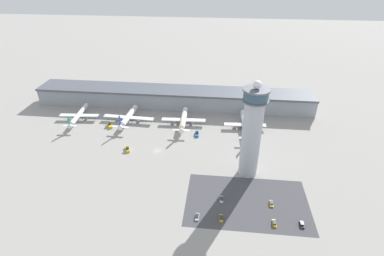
# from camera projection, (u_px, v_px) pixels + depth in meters

# --- Properties ---
(ground_plane) EXTENTS (1000.00, 1000.00, 0.00)m
(ground_plane) POSITION_uv_depth(u_px,v_px,m) (157.00, 151.00, 198.61)
(ground_plane) COLOR gray
(terminal_building) EXTENTS (231.69, 25.00, 15.00)m
(terminal_building) POSITION_uv_depth(u_px,v_px,m) (174.00, 97.00, 255.17)
(terminal_building) COLOR #9399A3
(terminal_building) RESTS_ON ground
(control_tower) EXTENTS (14.15, 14.15, 58.07)m
(control_tower) POSITION_uv_depth(u_px,v_px,m) (252.00, 131.00, 164.46)
(control_tower) COLOR #ADB2BC
(control_tower) RESTS_ON ground
(parking_lot_surface) EXTENTS (64.00, 40.00, 0.01)m
(parking_lot_surface) POSITION_uv_depth(u_px,v_px,m) (247.00, 202.00, 157.11)
(parking_lot_surface) COLOR #424247
(parking_lot_surface) RESTS_ON ground
(airplane_gate_alpha) EXTENTS (30.88, 37.20, 11.78)m
(airplane_gate_alpha) POSITION_uv_depth(u_px,v_px,m) (79.00, 115.00, 233.81)
(airplane_gate_alpha) COLOR silver
(airplane_gate_alpha) RESTS_ON ground
(airplane_gate_bravo) EXTENTS (40.05, 34.82, 13.65)m
(airplane_gate_bravo) POSITION_uv_depth(u_px,v_px,m) (128.00, 117.00, 230.97)
(airplane_gate_bravo) COLOR white
(airplane_gate_bravo) RESTS_ON ground
(airplane_gate_charlie) EXTENTS (33.58, 35.04, 13.48)m
(airplane_gate_charlie) POSITION_uv_depth(u_px,v_px,m) (183.00, 120.00, 227.05)
(airplane_gate_charlie) COLOR white
(airplane_gate_charlie) RESTS_ON ground
(airplane_gate_delta) EXTENTS (31.08, 41.31, 13.47)m
(airplane_gate_delta) POSITION_uv_depth(u_px,v_px,m) (245.00, 125.00, 221.17)
(airplane_gate_delta) COLOR white
(airplane_gate_delta) RESTS_ON ground
(service_truck_catering) EXTENTS (6.16, 7.56, 3.15)m
(service_truck_catering) POSITION_uv_depth(u_px,v_px,m) (110.00, 125.00, 226.22)
(service_truck_catering) COLOR black
(service_truck_catering) RESTS_ON ground
(service_truck_fuel) EXTENTS (4.96, 6.93, 2.74)m
(service_truck_fuel) POSITION_uv_depth(u_px,v_px,m) (127.00, 149.00, 198.65)
(service_truck_fuel) COLOR black
(service_truck_fuel) RESTS_ON ground
(service_truck_baggage) EXTENTS (2.91, 7.36, 2.50)m
(service_truck_baggage) POSITION_uv_depth(u_px,v_px,m) (197.00, 134.00, 215.87)
(service_truck_baggage) COLOR black
(service_truck_baggage) RESTS_ON ground
(car_black_suv) EXTENTS (2.00, 4.65, 1.42)m
(car_black_suv) POSITION_uv_depth(u_px,v_px,m) (271.00, 203.00, 155.45)
(car_black_suv) COLOR black
(car_black_suv) RESTS_ON ground
(car_yellow_taxi) EXTENTS (1.84, 4.75, 1.39)m
(car_yellow_taxi) POSITION_uv_depth(u_px,v_px,m) (222.00, 199.00, 158.18)
(car_yellow_taxi) COLOR black
(car_yellow_taxi) RESTS_ON ground
(car_navy_sedan) EXTENTS (1.88, 4.43, 1.53)m
(car_navy_sedan) POSITION_uv_depth(u_px,v_px,m) (302.00, 224.00, 143.35)
(car_navy_sedan) COLOR black
(car_navy_sedan) RESTS_ON ground
(car_blue_compact) EXTENTS (1.86, 4.63, 1.55)m
(car_blue_compact) POSITION_uv_depth(u_px,v_px,m) (274.00, 223.00, 143.90)
(car_blue_compact) COLOR black
(car_blue_compact) RESTS_ON ground
(car_maroon_suv) EXTENTS (1.96, 4.63, 1.38)m
(car_maroon_suv) POSITION_uv_depth(u_px,v_px,m) (197.00, 217.00, 147.58)
(car_maroon_suv) COLOR black
(car_maroon_suv) RESTS_ON ground
(car_silver_sedan) EXTENTS (1.94, 4.71, 1.48)m
(car_silver_sedan) POSITION_uv_depth(u_px,v_px,m) (221.00, 218.00, 146.74)
(car_silver_sedan) COLOR black
(car_silver_sedan) RESTS_ON ground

